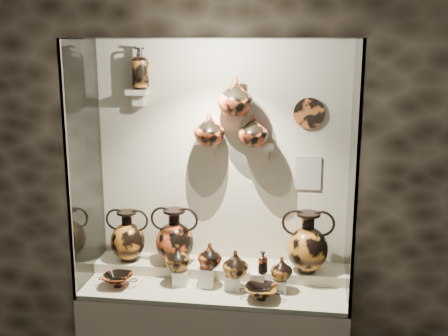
# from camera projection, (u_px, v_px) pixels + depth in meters

# --- Properties ---
(wall_back) EXTENTS (5.00, 0.02, 3.20)m
(wall_back) POSITION_uv_depth(u_px,v_px,m) (222.00, 159.00, 3.80)
(wall_back) COLOR black
(wall_back) RESTS_ON ground
(front_tier) EXTENTS (1.68, 0.58, 0.03)m
(front_tier) POSITION_uv_depth(u_px,v_px,m) (215.00, 286.00, 3.67)
(front_tier) COLOR #C3B597
(front_tier) RESTS_ON plinth
(rear_tier) EXTENTS (1.70, 0.25, 0.10)m
(rear_tier) POSITION_uv_depth(u_px,v_px,m) (219.00, 270.00, 3.83)
(rear_tier) COLOR #C3B597
(rear_tier) RESTS_ON plinth
(back_panel) EXTENTS (1.70, 0.03, 1.60)m
(back_panel) POSITION_uv_depth(u_px,v_px,m) (222.00, 159.00, 3.80)
(back_panel) COLOR beige
(back_panel) RESTS_ON plinth
(glass_front) EXTENTS (1.70, 0.01, 1.60)m
(glass_front) POSITION_uv_depth(u_px,v_px,m) (207.00, 181.00, 3.21)
(glass_front) COLOR white
(glass_front) RESTS_ON plinth
(glass_left) EXTENTS (0.01, 0.60, 1.60)m
(glass_left) POSITION_uv_depth(u_px,v_px,m) (85.00, 165.00, 3.61)
(glass_left) COLOR white
(glass_left) RESTS_ON plinth
(glass_right) EXTENTS (0.01, 0.60, 1.60)m
(glass_right) POSITION_uv_depth(u_px,v_px,m) (353.00, 174.00, 3.38)
(glass_right) COLOR white
(glass_right) RESTS_ON plinth
(glass_top) EXTENTS (1.70, 0.60, 0.01)m
(glass_top) POSITION_uv_depth(u_px,v_px,m) (214.00, 38.00, 3.31)
(glass_top) COLOR white
(glass_top) RESTS_ON back_panel
(frame_post_left) EXTENTS (0.02, 0.02, 1.60)m
(frame_post_left) POSITION_uv_depth(u_px,v_px,m) (67.00, 176.00, 3.33)
(frame_post_left) COLOR gray
(frame_post_left) RESTS_ON plinth
(frame_post_right) EXTENTS (0.02, 0.02, 1.60)m
(frame_post_right) POSITION_uv_depth(u_px,v_px,m) (356.00, 186.00, 3.10)
(frame_post_right) COLOR gray
(frame_post_right) RESTS_ON plinth
(pedestal_a) EXTENTS (0.09, 0.09, 0.10)m
(pedestal_a) POSITION_uv_depth(u_px,v_px,m) (180.00, 278.00, 3.64)
(pedestal_a) COLOR silver
(pedestal_a) RESTS_ON front_tier
(pedestal_b) EXTENTS (0.09, 0.09, 0.13)m
(pedestal_b) POSITION_uv_depth(u_px,v_px,m) (206.00, 277.00, 3.61)
(pedestal_b) COLOR silver
(pedestal_b) RESTS_ON front_tier
(pedestal_c) EXTENTS (0.09, 0.09, 0.09)m
(pedestal_c) POSITION_uv_depth(u_px,v_px,m) (232.00, 282.00, 3.59)
(pedestal_c) COLOR silver
(pedestal_c) RESTS_ON front_tier
(pedestal_d) EXTENTS (0.09, 0.09, 0.12)m
(pedestal_d) POSITION_uv_depth(u_px,v_px,m) (257.00, 281.00, 3.57)
(pedestal_d) COLOR silver
(pedestal_d) RESTS_ON front_tier
(pedestal_e) EXTENTS (0.09, 0.09, 0.08)m
(pedestal_e) POSITION_uv_depth(u_px,v_px,m) (279.00, 285.00, 3.55)
(pedestal_e) COLOR silver
(pedestal_e) RESTS_ON front_tier
(bracket_ul) EXTENTS (0.14, 0.12, 0.04)m
(bracket_ul) POSITION_uv_depth(u_px,v_px,m) (138.00, 92.00, 3.70)
(bracket_ul) COLOR beige
(bracket_ul) RESTS_ON back_panel
(bracket_ca) EXTENTS (0.14, 0.12, 0.04)m
(bracket_ca) POSITION_uv_depth(u_px,v_px,m) (205.00, 146.00, 3.72)
(bracket_ca) COLOR beige
(bracket_ca) RESTS_ON back_panel
(bracket_cb) EXTENTS (0.10, 0.12, 0.04)m
(bracket_cb) POSITION_uv_depth(u_px,v_px,m) (236.00, 116.00, 3.64)
(bracket_cb) COLOR beige
(bracket_cb) RESTS_ON back_panel
(bracket_cc) EXTENTS (0.14, 0.12, 0.04)m
(bracket_cc) POSITION_uv_depth(u_px,v_px,m) (263.00, 147.00, 3.66)
(bracket_cc) COLOR beige
(bracket_cc) RESTS_ON back_panel
(amphora_left) EXTENTS (0.36, 0.36, 0.36)m
(amphora_left) POSITION_uv_depth(u_px,v_px,m) (128.00, 236.00, 3.84)
(amphora_left) COLOR #A4611F
(amphora_left) RESTS_ON rear_tier
(amphora_mid) EXTENTS (0.38, 0.38, 0.39)m
(amphora_mid) POSITION_uv_depth(u_px,v_px,m) (175.00, 236.00, 3.78)
(amphora_mid) COLOR #C34722
(amphora_mid) RESTS_ON rear_tier
(amphora_right) EXTENTS (0.37, 0.37, 0.41)m
(amphora_right) POSITION_uv_depth(u_px,v_px,m) (308.00, 242.00, 3.65)
(amphora_right) COLOR #A4611F
(amphora_right) RESTS_ON rear_tier
(jug_a) EXTENTS (0.21, 0.21, 0.17)m
(jug_a) POSITION_uv_depth(u_px,v_px,m) (178.00, 257.00, 3.62)
(jug_a) COLOR #A4611F
(jug_a) RESTS_ON pedestal_a
(jug_b) EXTENTS (0.18, 0.18, 0.16)m
(jug_b) POSITION_uv_depth(u_px,v_px,m) (210.00, 255.00, 3.59)
(jug_b) COLOR #C34722
(jug_b) RESTS_ON pedestal_b
(jug_c) EXTENTS (0.16, 0.16, 0.17)m
(jug_c) POSITION_uv_depth(u_px,v_px,m) (235.00, 264.00, 3.55)
(jug_c) COLOR #A4611F
(jug_c) RESTS_ON pedestal_c
(jug_e) EXTENTS (0.18, 0.18, 0.14)m
(jug_e) POSITION_uv_depth(u_px,v_px,m) (282.00, 268.00, 3.53)
(jug_e) COLOR #A4611F
(jug_e) RESTS_ON pedestal_e
(lekythos_small) EXTENTS (0.08, 0.08, 0.16)m
(lekythos_small) POSITION_uv_depth(u_px,v_px,m) (263.00, 261.00, 3.52)
(lekythos_small) COLOR #C34722
(lekythos_small) RESTS_ON pedestal_d
(kylix_left) EXTENTS (0.30, 0.27, 0.10)m
(kylix_left) POSITION_uv_depth(u_px,v_px,m) (118.00, 279.00, 3.62)
(kylix_left) COLOR #C34722
(kylix_left) RESTS_ON front_tier
(kylix_right) EXTENTS (0.29, 0.26, 0.10)m
(kylix_right) POSITION_uv_depth(u_px,v_px,m) (261.00, 291.00, 3.44)
(kylix_right) COLOR #A4611F
(kylix_right) RESTS_ON front_tier
(lekythos_tall) EXTENTS (0.13, 0.13, 0.31)m
(lekythos_tall) POSITION_uv_depth(u_px,v_px,m) (140.00, 66.00, 3.64)
(lekythos_tall) COLOR #A4611F
(lekythos_tall) RESTS_ON bracket_ul
(ovoid_vase_a) EXTENTS (0.20, 0.20, 0.21)m
(ovoid_vase_a) POSITION_uv_depth(u_px,v_px,m) (209.00, 129.00, 3.63)
(ovoid_vase_a) COLOR #C34722
(ovoid_vase_a) RESTS_ON bracket_ca
(ovoid_vase_b) EXTENTS (0.24, 0.24, 0.24)m
(ovoid_vase_b) POSITION_uv_depth(u_px,v_px,m) (235.00, 96.00, 3.55)
(ovoid_vase_b) COLOR #C34722
(ovoid_vase_b) RESTS_ON bracket_cb
(ovoid_vase_c) EXTENTS (0.24, 0.24, 0.20)m
(ovoid_vase_c) POSITION_uv_depth(u_px,v_px,m) (253.00, 130.00, 3.60)
(ovoid_vase_c) COLOR #C34722
(ovoid_vase_c) RESTS_ON bracket_cc
(wall_plate) EXTENTS (0.20, 0.02, 0.20)m
(wall_plate) POSITION_uv_depth(u_px,v_px,m) (309.00, 113.00, 3.62)
(wall_plate) COLOR #A34E20
(wall_plate) RESTS_ON back_panel
(info_placard) EXTENTS (0.17, 0.01, 0.23)m
(info_placard) POSITION_uv_depth(u_px,v_px,m) (308.00, 173.00, 3.71)
(info_placard) COLOR beige
(info_placard) RESTS_ON back_panel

